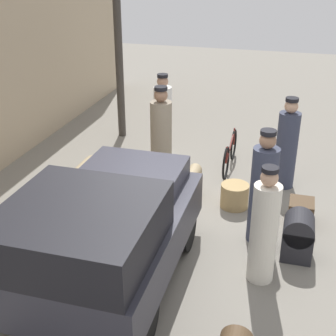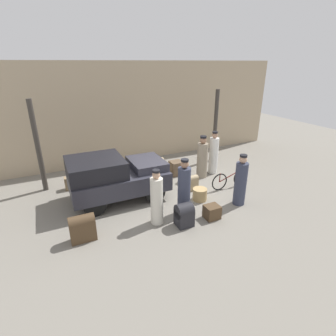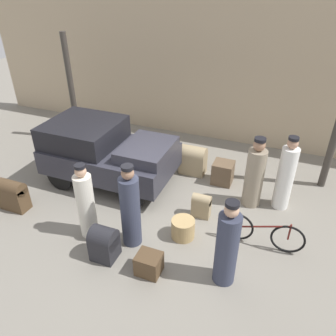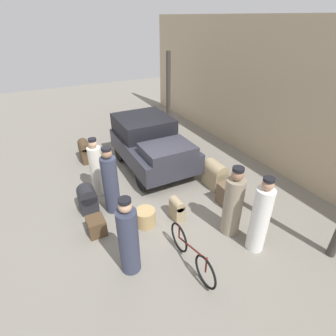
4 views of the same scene
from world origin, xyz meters
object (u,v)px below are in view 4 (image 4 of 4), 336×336
at_px(wicker_basket, 145,217).
at_px(porter_carrying_trunk, 97,169).
at_px(porter_with_bicycle, 111,183).
at_px(trunk_umber_medium, 88,198).
at_px(truck, 151,143).
at_px(trunk_large_brown, 96,226).
at_px(suitcase_black_upright, 229,195).
at_px(bicycle, 191,253).
at_px(trunk_wicker_pale, 177,208).
at_px(porter_lifting_near_truck, 129,239).
at_px(conductor_in_dark_uniform, 260,218).
at_px(suitcase_small_leather, 85,151).
at_px(trunk_barrel_dark, 215,174).
at_px(porter_standing_middle, 233,204).
at_px(suitcase_tan_flat, 171,137).

height_order(wicker_basket, porter_carrying_trunk, porter_carrying_trunk).
relative_size(porter_with_bicycle, trunk_umber_medium, 2.56).
relative_size(truck, wicker_basket, 6.58).
bearing_deg(truck, wicker_basket, -27.43).
bearing_deg(wicker_basket, truck, 152.57).
bearing_deg(trunk_large_brown, trunk_umber_medium, 178.15).
height_order(suitcase_black_upright, trunk_umber_medium, trunk_umber_medium).
xyz_separation_m(bicycle, trunk_large_brown, (-1.81, -1.46, -0.13)).
bearing_deg(trunk_wicker_pale, trunk_umber_medium, -126.02).
height_order(suitcase_black_upright, trunk_large_brown, suitcase_black_upright).
distance_m(truck, porter_lifting_near_truck, 4.20).
xyz_separation_m(conductor_in_dark_uniform, suitcase_small_leather, (-5.75, -2.38, -0.44)).
bearing_deg(trunk_large_brown, wicker_basket, 76.79).
xyz_separation_m(porter_carrying_trunk, trunk_umber_medium, (0.66, -0.46, -0.41)).
bearing_deg(porter_carrying_trunk, truck, 109.83).
bearing_deg(trunk_large_brown, truck, 133.21).
relative_size(trunk_wicker_pale, trunk_umber_medium, 0.81).
xyz_separation_m(trunk_wicker_pale, trunk_large_brown, (-0.42, -1.91, -0.10)).
xyz_separation_m(truck, trunk_barrel_dark, (1.98, 1.16, -0.45)).
distance_m(wicker_basket, trunk_barrel_dark, 2.58).
bearing_deg(wicker_basket, trunk_wicker_pale, 78.79).
bearing_deg(porter_lifting_near_truck, truck, 149.81).
bearing_deg(conductor_in_dark_uniform, wicker_basket, -134.26).
distance_m(porter_with_bicycle, porter_standing_middle, 2.99).
relative_size(bicycle, trunk_umber_medium, 2.32).
height_order(wicker_basket, trunk_large_brown, wicker_basket).
distance_m(truck, bicycle, 4.28).
distance_m(porter_with_bicycle, suitcase_black_upright, 3.12).
relative_size(suitcase_black_upright, trunk_umber_medium, 0.83).
bearing_deg(suitcase_tan_flat, trunk_barrel_dark, -5.23).
relative_size(porter_standing_middle, suitcase_black_upright, 2.96).
height_order(trunk_barrel_dark, trunk_umber_medium, trunk_barrel_dark).
bearing_deg(trunk_wicker_pale, conductor_in_dark_uniform, 32.72).
xyz_separation_m(wicker_basket, porter_with_bicycle, (-0.92, -0.52, 0.62)).
xyz_separation_m(conductor_in_dark_uniform, suitcase_tan_flat, (-5.69, 0.97, -0.59)).
distance_m(porter_standing_middle, conductor_in_dark_uniform, 0.68).
bearing_deg(porter_carrying_trunk, trunk_wicker_pale, 35.00).
bearing_deg(porter_standing_middle, suitcase_black_upright, 142.70).
relative_size(porter_carrying_trunk, trunk_barrel_dark, 2.13).
distance_m(suitcase_black_upright, suitcase_small_leather, 5.12).
height_order(trunk_wicker_pale, suitcase_small_leather, suitcase_small_leather).
bearing_deg(porter_lifting_near_truck, porter_carrying_trunk, 177.25).
relative_size(wicker_basket, porter_with_bicycle, 0.27).
bearing_deg(truck, suitcase_small_leather, -126.32).
relative_size(bicycle, trunk_barrel_dark, 2.08).
xyz_separation_m(bicycle, suitcase_black_upright, (-1.27, 1.98, -0.05)).
relative_size(truck, porter_with_bicycle, 1.77).
height_order(bicycle, porter_standing_middle, porter_standing_middle).
relative_size(porter_lifting_near_truck, trunk_barrel_dark, 2.19).
relative_size(porter_lifting_near_truck, porter_carrying_trunk, 1.03).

